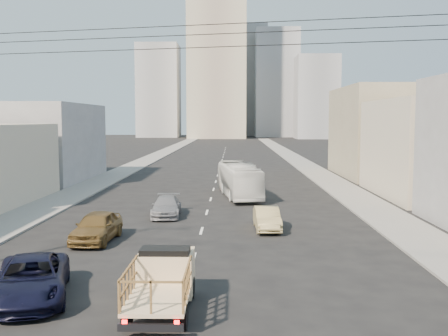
{
  "coord_description": "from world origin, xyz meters",
  "views": [
    {
      "loc": [
        1.84,
        -15.47,
        6.31
      ],
      "look_at": [
        1.27,
        15.22,
        3.5
      ],
      "focal_mm": 42.0,
      "sensor_mm": 36.0,
      "label": 1
    }
  ],
  "objects_px": {
    "flatbed_pickup": "(162,278)",
    "sedan_grey": "(166,207)",
    "sedan_brown": "(97,227)",
    "sedan_tan": "(267,219)",
    "city_bus": "(239,180)",
    "navy_pickup": "(31,279)"
  },
  "relations": [
    {
      "from": "flatbed_pickup",
      "to": "sedan_grey",
      "type": "height_order",
      "value": "flatbed_pickup"
    },
    {
      "from": "navy_pickup",
      "to": "city_bus",
      "type": "bearing_deg",
      "value": 57.97
    },
    {
      "from": "navy_pickup",
      "to": "sedan_grey",
      "type": "height_order",
      "value": "navy_pickup"
    },
    {
      "from": "flatbed_pickup",
      "to": "sedan_brown",
      "type": "height_order",
      "value": "flatbed_pickup"
    },
    {
      "from": "flatbed_pickup",
      "to": "navy_pickup",
      "type": "distance_m",
      "value": 4.87
    },
    {
      "from": "sedan_grey",
      "to": "sedan_tan",
      "type": "bearing_deg",
      "value": -36.12
    },
    {
      "from": "flatbed_pickup",
      "to": "sedan_grey",
      "type": "relative_size",
      "value": 0.99
    },
    {
      "from": "flatbed_pickup",
      "to": "sedan_brown",
      "type": "xyz_separation_m",
      "value": [
        -4.77,
        9.84,
        -0.31
      ]
    },
    {
      "from": "sedan_brown",
      "to": "sedan_tan",
      "type": "xyz_separation_m",
      "value": [
        9.06,
        3.09,
        -0.13
      ]
    },
    {
      "from": "sedan_tan",
      "to": "sedan_grey",
      "type": "height_order",
      "value": "sedan_tan"
    },
    {
      "from": "sedan_brown",
      "to": "sedan_tan",
      "type": "distance_m",
      "value": 9.58
    },
    {
      "from": "sedan_brown",
      "to": "sedan_tan",
      "type": "height_order",
      "value": "sedan_brown"
    },
    {
      "from": "flatbed_pickup",
      "to": "sedan_tan",
      "type": "relative_size",
      "value": 1.12
    },
    {
      "from": "navy_pickup",
      "to": "flatbed_pickup",
      "type": "bearing_deg",
      "value": -26.46
    },
    {
      "from": "navy_pickup",
      "to": "sedan_tan",
      "type": "xyz_separation_m",
      "value": [
        9.06,
        11.99,
        -0.09
      ]
    },
    {
      "from": "city_bus",
      "to": "sedan_brown",
      "type": "distance_m",
      "value": 17.95
    },
    {
      "from": "city_bus",
      "to": "sedan_grey",
      "type": "relative_size",
      "value": 2.25
    },
    {
      "from": "sedan_tan",
      "to": "sedan_grey",
      "type": "xyz_separation_m",
      "value": [
        -6.35,
        4.12,
        -0.0
      ]
    },
    {
      "from": "navy_pickup",
      "to": "sedan_tan",
      "type": "height_order",
      "value": "navy_pickup"
    },
    {
      "from": "city_bus",
      "to": "flatbed_pickup",
      "type": "bearing_deg",
      "value": -104.59
    },
    {
      "from": "navy_pickup",
      "to": "sedan_grey",
      "type": "xyz_separation_m",
      "value": [
        2.71,
        16.11,
        -0.09
      ]
    },
    {
      "from": "navy_pickup",
      "to": "city_bus",
      "type": "distance_m",
      "value": 26.28
    }
  ]
}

